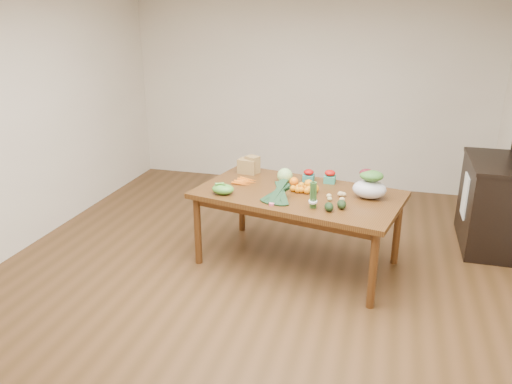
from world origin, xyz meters
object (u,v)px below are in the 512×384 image
(paper_bag, at_px, (248,165))
(asparagus_bundle, at_px, (313,195))
(dining_table, at_px, (297,228))
(cabbage, at_px, (285,176))
(mandarin_cluster, at_px, (301,187))
(salad_bag, at_px, (370,186))
(cabinet, at_px, (490,204))
(kale_bunch, at_px, (277,193))

(paper_bag, height_order, asparagus_bundle, asparagus_bundle)
(dining_table, distance_m, cabbage, 0.54)
(mandarin_cluster, relative_size, asparagus_bundle, 0.72)
(cabbage, relative_size, mandarin_cluster, 0.86)
(dining_table, bearing_deg, salad_bag, 14.21)
(dining_table, bearing_deg, cabinet, 39.00)
(asparagus_bundle, bearing_deg, salad_bag, 52.82)
(cabbage, bearing_deg, cabinet, 19.16)
(paper_bag, height_order, cabbage, paper_bag)
(cabbage, xyz_separation_m, salad_bag, (0.84, -0.21, 0.04))
(cabinet, height_order, paper_bag, cabinet)
(paper_bag, distance_m, kale_bunch, 0.89)
(paper_bag, bearing_deg, cabbage, -26.48)
(dining_table, relative_size, mandarin_cluster, 10.54)
(dining_table, xyz_separation_m, asparagus_bundle, (0.20, -0.37, 0.50))
(kale_bunch, distance_m, asparagus_bundle, 0.35)
(cabbage, height_order, asparagus_bundle, asparagus_bundle)
(salad_bag, bearing_deg, paper_bag, 161.39)
(kale_bunch, xyz_separation_m, salad_bag, (0.80, 0.32, 0.04))
(dining_table, relative_size, salad_bag, 6.16)
(dining_table, relative_size, kale_bunch, 4.74)
(asparagus_bundle, height_order, salad_bag, asparagus_bundle)
(cabinet, distance_m, mandarin_cluster, 2.09)
(paper_bag, bearing_deg, cabinet, 11.08)
(cabinet, relative_size, paper_bag, 3.92)
(cabbage, distance_m, kale_bunch, 0.53)
(kale_bunch, bearing_deg, cabbage, 106.15)
(cabinet, distance_m, cabbage, 2.20)
(paper_bag, xyz_separation_m, asparagus_bundle, (0.83, -0.83, 0.03))
(cabbage, bearing_deg, kale_bunch, -85.97)
(mandarin_cluster, xyz_separation_m, salad_bag, (0.63, 0.00, 0.07))
(paper_bag, bearing_deg, mandarin_cluster, -33.61)
(dining_table, distance_m, cabinet, 2.10)
(cabinet, xyz_separation_m, salad_bag, (-1.21, -0.92, 0.40))
(dining_table, distance_m, paper_bag, 0.91)
(paper_bag, xyz_separation_m, salad_bag, (1.29, -0.43, 0.03))
(kale_bunch, bearing_deg, paper_bag, 135.03)
(kale_bunch, height_order, salad_bag, salad_bag)
(cabinet, relative_size, cabbage, 6.62)
(dining_table, height_order, asparagus_bundle, asparagus_bundle)
(dining_table, xyz_separation_m, salad_bag, (0.65, 0.02, 0.49))
(cabbage, distance_m, mandarin_cluster, 0.30)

